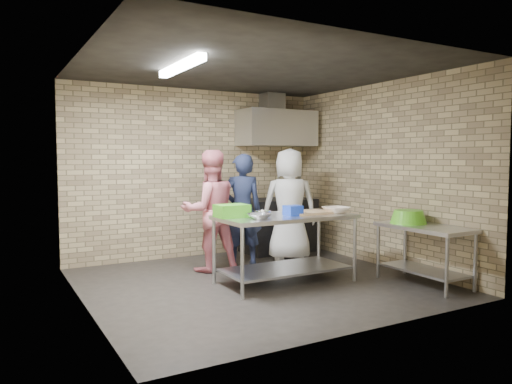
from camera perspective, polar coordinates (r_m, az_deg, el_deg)
floor at (r=6.29m, az=0.10°, el=-10.66°), size 4.20×4.20×0.00m
ceiling at (r=6.18m, az=0.10°, el=14.33°), size 4.20×4.20×0.00m
back_wall at (r=7.89m, az=-7.07°, el=2.22°), size 4.20×0.06×2.70m
front_wall at (r=4.46m, az=12.86°, el=0.80°), size 4.20×0.06×2.70m
left_wall at (r=5.38m, az=-19.78°, el=1.19°), size 0.06×4.00×2.70m
right_wall at (r=7.35m, az=14.51°, el=1.99°), size 0.06×4.00×2.70m
prep_table at (r=6.22m, az=3.46°, el=-6.71°), size 1.74×0.87×0.87m
side_counter at (r=6.49m, az=19.22°, el=-7.03°), size 0.60×1.20×0.75m
stove at (r=8.27m, az=2.63°, el=-3.93°), size 1.20×0.70×0.90m
range_hood at (r=8.25m, az=2.48°, el=7.53°), size 1.30×0.60×0.60m
hood_duct at (r=8.42m, az=1.94°, el=10.54°), size 0.35×0.30×0.30m
wall_shelf at (r=8.56m, az=3.51°, el=6.19°), size 0.80×0.20×0.04m
fluorescent_fixture at (r=5.75m, az=-8.88°, el=14.46°), size 0.10×1.25×0.08m
green_crate at (r=5.90m, az=-2.88°, el=-2.24°), size 0.39×0.29×0.16m
blue_tub at (r=6.09m, az=4.39°, el=-2.19°), size 0.19×0.19×0.13m
cutting_board at (r=6.33m, az=6.24°, el=-2.41°), size 0.53×0.41×0.03m
mixing_bowl_a at (r=5.72m, az=0.35°, el=-2.88°), size 0.28×0.28×0.07m
mixing_bowl_b at (r=6.04m, az=0.83°, el=-2.53°), size 0.21×0.21×0.07m
ceramic_bowl at (r=6.44m, az=9.45°, el=-2.10°), size 0.34×0.34×0.08m
green_basin at (r=6.57m, az=17.56°, el=-2.80°), size 0.46×0.46×0.17m
bottle_red at (r=8.43m, az=2.08°, el=6.98°), size 0.07×0.07×0.18m
bottle_green at (r=8.65m, az=4.36°, el=6.80°), size 0.06×0.06×0.15m
man_navy at (r=7.17m, az=-1.67°, el=-2.10°), size 0.69×0.55×1.66m
woman_pink at (r=6.83m, az=-5.45°, el=-2.21°), size 0.87×0.71×1.71m
woman_white at (r=7.48m, az=3.96°, el=-1.53°), size 1.01×0.86×1.74m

